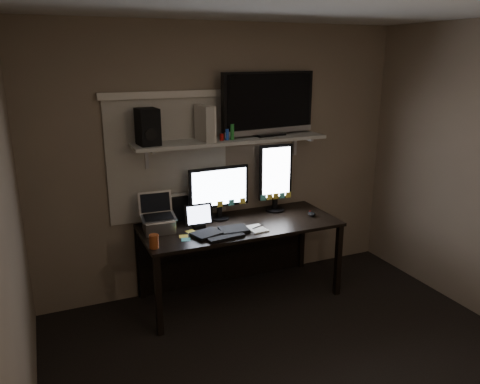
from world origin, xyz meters
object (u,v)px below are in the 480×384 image
monitor_portrait (275,178)px  cup (154,241)px  monitor_landscape (219,193)px  tablet (198,216)px  mouse (312,214)px  speaker (148,127)px  keyboard (221,232)px  tv (269,104)px  game_console (205,123)px  laptop (158,214)px  desk (235,237)px

monitor_portrait → cup: (-1.32, -0.46, -0.28)m
monitor_landscape → tablet: monitor_landscape is taller
monitor_landscape → mouse: 0.92m
speaker → keyboard: bearing=-40.6°
tv → game_console: size_ratio=3.14×
keyboard → tv: 1.28m
game_console → speaker: game_console is taller
laptop → cup: 0.37m
laptop → monitor_portrait: bearing=9.1°
laptop → game_console: bearing=14.7°
game_console → mouse: bearing=-23.2°
cup → speaker: size_ratio=0.37×
desk → tv: bearing=16.8°
keyboard → tablet: (-0.12, 0.22, 0.09)m
mouse → laptop: laptop is taller
keyboard → laptop: laptop is taller
keyboard → game_console: 0.96m
keyboard → desk: bearing=41.0°
monitor_portrait → laptop: size_ratio=2.05×
monitor_portrait → keyboard: monitor_portrait is taller
game_console → monitor_portrait: bearing=-6.4°
tablet → tv: 1.22m
keyboard → mouse: 0.98m
desk → cup: cup is taller
mouse → speaker: speaker is taller
monitor_portrait → mouse: (0.25, -0.28, -0.32)m
keyboard → cup: cup is taller
tablet → cup: 0.56m
speaker → tablet: bearing=-24.8°
desk → tv: 1.29m
game_console → speaker: 0.50m
tablet → cup: size_ratio=2.25×
speaker → desk: bearing=-10.4°
desk → keyboard: size_ratio=3.61×
desk → game_console: (-0.25, 0.06, 1.08)m
game_console → cup: bearing=-152.7°
desk → keyboard: bearing=-131.6°
monitor_portrait → tv: size_ratio=0.69×
cup → speaker: 0.96m
tablet → speaker: speaker is taller
laptop → game_console: size_ratio=1.05×
laptop → cup: laptop is taller
speaker → tv: bearing=-2.8°
desk → monitor_landscape: size_ratio=3.09×
monitor_landscape → keyboard: 0.46m
cup → tv: 1.66m
desk → game_console: size_ratio=5.79×
mouse → tv: 1.12m
tablet → laptop: laptop is taller
cup → game_console: (0.60, 0.43, 0.85)m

